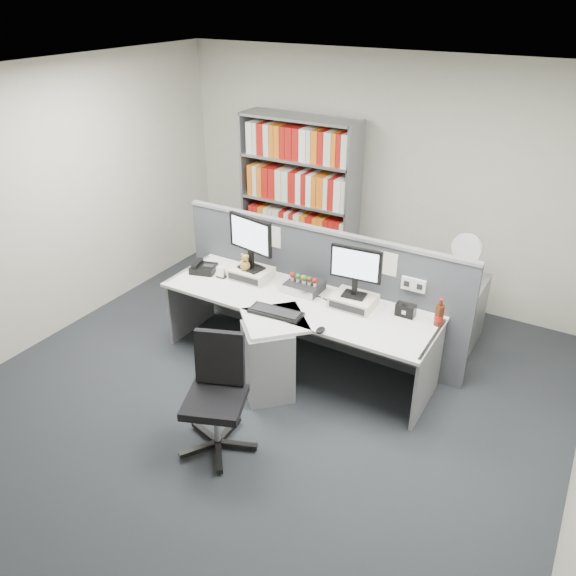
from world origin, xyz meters
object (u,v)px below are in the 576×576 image
Objects in this scene: monitor_left at (250,239)px; office_chair at (217,391)px; filing_cabinet at (457,312)px; cola_bottle at (439,315)px; keyboard at (276,312)px; desk_calendar at (221,273)px; desk_phone at (203,268)px; shelving_unit at (299,204)px; desk_fan at (467,252)px; mouse at (320,330)px; speaker at (406,310)px; desk at (285,335)px; desktop_pc at (304,287)px; monitor_right at (356,268)px.

monitor_left is 0.57× the size of office_chair.
monitor_left reaches higher than filing_cabinet.
filing_cabinet is (-0.05, 0.95, -0.46)m from cola_bottle.
monitor_left is 2.11× the size of cola_bottle.
keyboard is 4.41× the size of desk_calendar.
monitor_left is 1.84× the size of desk_phone.
cola_bottle is 0.13× the size of shelving_unit.
keyboard is (0.57, -0.48, -0.40)m from monitor_left.
keyboard is at bearing -66.05° from shelving_unit.
filing_cabinet is 1.38× the size of desk_fan.
desk_calendar is at bearing -150.75° from filing_cabinet.
speaker reaches higher than mouse.
desk is at bearing -64.04° from shelving_unit.
desk is 1.30× the size of shelving_unit.
office_chair is at bearing -123.58° from speaker.
monitor_left is 0.48m from desk_calendar.
desktop_pc is at bearing -177.41° from speaker.
desk_fan is at bearing 55.12° from monitor_right.
office_chair is (-0.51, -1.39, -0.60)m from monitor_right.
mouse is at bearing -14.97° from desk_phone.
keyboard is at bearing 91.43° from office_chair.
office_chair is (-0.97, -1.46, -0.27)m from speaker.
desk reaches higher than filing_cabinet.
cola_bottle is at bearing 1.75° from desktop_pc.
monitor_left is 0.27× the size of shelving_unit.
desk_phone is (-1.55, 0.41, 0.02)m from mouse.
desk_phone is at bearing -97.32° from shelving_unit.
monitor_left reaches higher than desk_phone.
desk_phone is 0.57× the size of desk_fan.
speaker is (0.95, 0.45, 0.32)m from desk.
monitor_left is 1.50m from shelving_unit.
shelving_unit is 2.86× the size of filing_cabinet.
cola_bottle reaches higher than mouse.
desk is 1.01m from office_chair.
office_chair is at bearing -72.79° from shelving_unit.
desk is 2.12m from shelving_unit.
office_chair is at bearing -130.99° from cola_bottle.
keyboard is at bearing -39.87° from monitor_left.
filing_cabinet is (2.31, 1.15, -0.41)m from desk_phone.
monitor_right is (1.10, -0.00, -0.04)m from monitor_left.
desktop_pc is at bearing 90.63° from office_chair.
cola_bottle reaches higher than desk_phone.
mouse is 0.38× the size of desk_phone.
speaker is (0.99, 0.04, 0.01)m from desktop_pc.
monitor_right is 0.80m from keyboard.
desktop_pc is at bearing 11.36° from desk_calendar.
office_chair is (0.59, -1.39, -0.64)m from monitor_left.
desk_phone is at bearing -174.41° from speaker.
shelving_unit is (-1.34, 2.01, 0.24)m from mouse.
monitor_right is at bearing 69.98° from office_chair.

